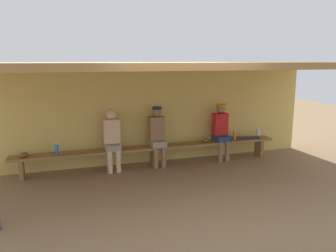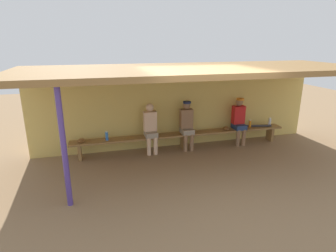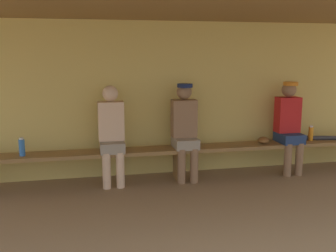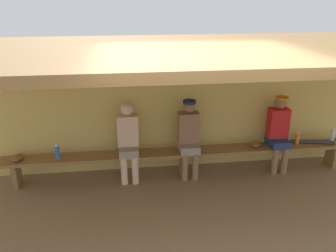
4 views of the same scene
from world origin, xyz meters
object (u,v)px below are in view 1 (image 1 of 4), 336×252
at_px(player_leftmost, 221,129).
at_px(water_bottle_orange, 258,133).
at_px(bench, 153,149).
at_px(player_with_sunglasses, 157,134).
at_px(baseball_glove_tan, 23,155).
at_px(baseball_glove_worn, 206,140).
at_px(baseball_bat, 245,138).
at_px(player_near_post, 112,137).
at_px(water_bottle_blue, 234,135).
at_px(water_bottle_clear, 57,149).

height_order(player_leftmost, water_bottle_orange, player_leftmost).
bearing_deg(bench, player_with_sunglasses, 2.12).
distance_m(baseball_glove_tan, baseball_glove_worn, 3.97).
height_order(water_bottle_orange, baseball_bat, water_bottle_orange).
bearing_deg(baseball_glove_worn, player_leftmost, -59.89).
relative_size(player_near_post, baseball_bat, 1.76).
relative_size(player_leftmost, water_bottle_blue, 5.87).
distance_m(bench, baseball_glove_tan, 2.69).
height_order(player_near_post, water_bottle_clear, player_near_post).
relative_size(player_leftmost, water_bottle_orange, 5.45).
distance_m(bench, player_near_post, 0.97).
xyz_separation_m(player_with_sunglasses, baseball_glove_worn, (1.19, 0.00, -0.24)).
bearing_deg(water_bottle_clear, bench, 0.65).
distance_m(player_near_post, baseball_bat, 3.25).
bearing_deg(baseball_bat, baseball_glove_worn, -167.88).
bearing_deg(baseball_glove_tan, player_with_sunglasses, -70.43).
height_order(player_with_sunglasses, water_bottle_clear, player_with_sunglasses).
height_order(bench, baseball_glove_tan, baseball_glove_tan).
bearing_deg(baseball_glove_tan, player_leftmost, -70.54).
height_order(player_near_post, baseball_glove_tan, player_near_post).
bearing_deg(baseball_glove_worn, water_bottle_clear, 120.90).
bearing_deg(player_leftmost, player_near_post, -179.99).
bearing_deg(water_bottle_blue, player_with_sunglasses, -179.35).
height_order(bench, water_bottle_clear, water_bottle_clear).
xyz_separation_m(player_with_sunglasses, baseball_bat, (2.23, -0.00, -0.25)).
distance_m(water_bottle_clear, baseball_glove_worn, 3.34).
xyz_separation_m(water_bottle_orange, baseball_glove_worn, (-1.43, -0.02, -0.07)).
xyz_separation_m(water_bottle_clear, water_bottle_blue, (4.11, 0.05, -0.00)).
height_order(player_with_sunglasses, player_near_post, player_with_sunglasses).
bearing_deg(bench, baseball_glove_tan, -179.77).
xyz_separation_m(baseball_glove_worn, baseball_bat, (1.04, -0.01, -0.01)).
distance_m(baseball_glove_tan, baseball_bat, 5.02).
bearing_deg(water_bottle_orange, baseball_glove_worn, -179.31).
bearing_deg(water_bottle_orange, player_near_post, -179.69).
xyz_separation_m(player_leftmost, water_bottle_orange, (1.04, 0.02, -0.17)).
bearing_deg(baseball_glove_tan, water_bottle_blue, -70.29).
relative_size(baseball_glove_tan, baseball_bat, 0.32).
relative_size(water_bottle_clear, baseball_glove_worn, 1.00).
xyz_separation_m(player_near_post, baseball_bat, (3.24, -0.00, -0.24)).
relative_size(bench, baseball_bat, 7.89).
bearing_deg(player_with_sunglasses, water_bottle_orange, 0.42).
distance_m(player_near_post, baseball_glove_worn, 2.21).
height_order(player_near_post, water_bottle_blue, player_near_post).
distance_m(baseball_glove_worn, baseball_bat, 1.04).
bearing_deg(player_with_sunglasses, player_near_post, -179.97).
bearing_deg(baseball_bat, baseball_glove_tan, -167.45).
bearing_deg(baseball_glove_tan, baseball_bat, -70.60).
bearing_deg(water_bottle_clear, baseball_glove_tan, 178.90).
distance_m(water_bottle_clear, baseball_glove_tan, 0.64).
height_order(player_near_post, water_bottle_orange, player_near_post).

